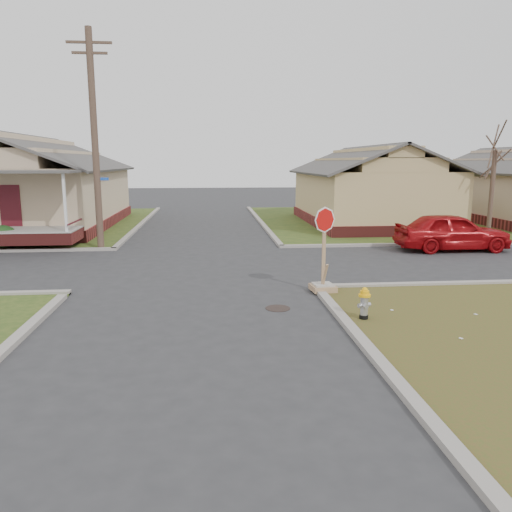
{
  "coord_description": "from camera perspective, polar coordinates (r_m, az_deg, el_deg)",
  "views": [
    {
      "loc": [
        0.51,
        -12.75,
        3.72
      ],
      "look_at": [
        1.77,
        1.0,
        1.1
      ],
      "focal_mm": 35.0,
      "sensor_mm": 36.0,
      "label": 1
    }
  ],
  "objects": [
    {
      "name": "fire_hydrant",
      "position": [
        12.09,
        12.27,
        -5.1
      ],
      "size": [
        0.29,
        0.29,
        0.77
      ],
      "rotation": [
        0.0,
        0.0,
        0.31
      ],
      "color": "black",
      "rests_on": "ground"
    },
    {
      "name": "side_house_yellow",
      "position": [
        30.79,
        12.82,
        7.63
      ],
      "size": [
        7.6,
        11.6,
        4.7
      ],
      "color": "maroon",
      "rests_on": "ground"
    },
    {
      "name": "tree_mid_right",
      "position": [
        26.67,
        25.31,
        6.35
      ],
      "size": [
        0.22,
        0.22,
        4.2
      ],
      "primitive_type": "cylinder",
      "color": "#483329",
      "rests_on": "verge_far_right"
    },
    {
      "name": "stop_sign",
      "position": [
        14.45,
        7.7,
        -1.94
      ],
      "size": [
        0.69,
        0.67,
        2.43
      ],
      "rotation": [
        0.0,
        0.0,
        0.1
      ],
      "color": "#A27D58",
      "rests_on": "ground"
    },
    {
      "name": "corner_house",
      "position": [
        31.29,
        -25.08,
        7.11
      ],
      "size": [
        10.1,
        15.5,
        5.3
      ],
      "color": "maroon",
      "rests_on": "ground"
    },
    {
      "name": "curbs",
      "position": [
        18.14,
        -6.75,
        -1.16
      ],
      "size": [
        80.0,
        40.0,
        0.12
      ],
      "primitive_type": null,
      "color": "gray",
      "rests_on": "ground"
    },
    {
      "name": "hedge_right",
      "position": [
        23.94,
        -26.99,
        2.0
      ],
      "size": [
        1.35,
        1.11,
        1.03
      ],
      "primitive_type": "ellipsoid",
      "color": "#183B15",
      "rests_on": "verge_far_left"
    },
    {
      "name": "manhole",
      "position": [
        12.91,
        2.51,
        -5.98
      ],
      "size": [
        0.64,
        0.64,
        0.01
      ],
      "primitive_type": "cylinder",
      "color": "black",
      "rests_on": "ground"
    },
    {
      "name": "ground",
      "position": [
        13.29,
        -7.27,
        -5.6
      ],
      "size": [
        120.0,
        120.0,
        0.0
      ],
      "primitive_type": "plane",
      "color": "#2C2C2F",
      "rests_on": "ground"
    },
    {
      "name": "utility_pole",
      "position": [
        22.18,
        -17.96,
        12.67
      ],
      "size": [
        1.8,
        0.28,
        9.0
      ],
      "color": "#483329",
      "rests_on": "ground"
    },
    {
      "name": "red_sedan",
      "position": [
        22.69,
        21.49,
        2.6
      ],
      "size": [
        4.72,
        1.95,
        1.6
      ],
      "primitive_type": "imported",
      "rotation": [
        0.0,
        0.0,
        1.56
      ],
      "color": "#A50B10",
      "rests_on": "ground"
    }
  ]
}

